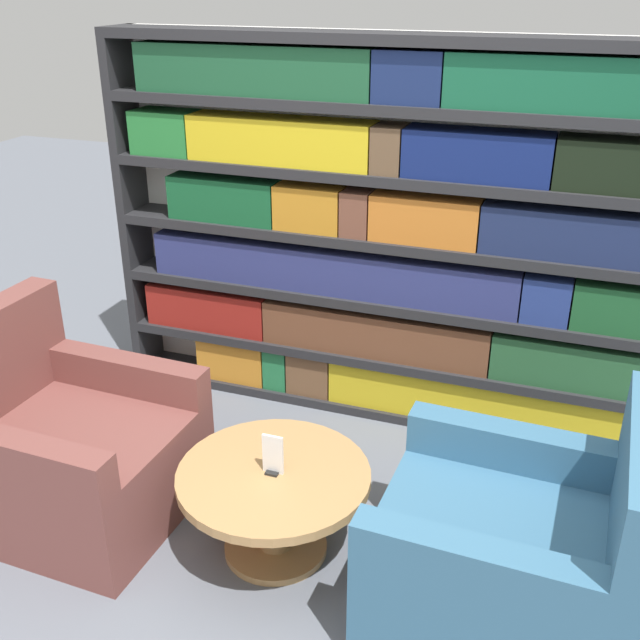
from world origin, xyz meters
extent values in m
plane|color=slate|center=(0.00, 0.00, 0.00)|extent=(14.00, 14.00, 0.00)
cube|color=silver|center=(0.00, 1.59, 0.97)|extent=(3.02, 0.05, 1.93)
cube|color=#262628|center=(-1.48, 1.47, 0.97)|extent=(0.05, 0.30, 1.93)
cube|color=#262628|center=(0.00, 1.47, 0.03)|extent=(2.92, 0.30, 0.05)
cube|color=#262628|center=(0.00, 1.47, 0.32)|extent=(2.92, 0.30, 0.05)
cube|color=#262628|center=(0.00, 1.47, 0.64)|extent=(2.92, 0.30, 0.05)
cube|color=#262628|center=(0.00, 1.47, 0.97)|extent=(2.92, 0.30, 0.05)
cube|color=#262628|center=(0.00, 1.47, 1.29)|extent=(2.92, 0.30, 0.05)
cube|color=#262628|center=(0.00, 1.47, 1.61)|extent=(2.92, 0.30, 0.05)
cube|color=#262628|center=(0.00, 1.47, 1.91)|extent=(2.92, 0.30, 0.05)
cube|color=orange|center=(-0.90, 1.44, 0.17)|extent=(0.40, 0.20, 0.24)
cube|color=#247441|center=(-0.63, 1.44, 0.17)|extent=(0.13, 0.20, 0.24)
cube|color=brown|center=(-0.43, 1.44, 0.17)|extent=(0.24, 0.20, 0.24)
cube|color=gold|center=(0.51, 1.44, 0.17)|extent=(1.62, 0.20, 0.24)
cube|color=maroon|center=(-1.04, 1.44, 0.46)|extent=(0.71, 0.20, 0.23)
cube|color=brown|center=(-0.08, 1.44, 0.46)|extent=(1.20, 0.20, 0.23)
cube|color=#275832|center=(0.94, 1.44, 0.46)|extent=(0.82, 0.20, 0.23)
cube|color=navy|center=(-0.34, 1.44, 0.78)|extent=(1.94, 0.20, 0.22)
cube|color=navy|center=(0.75, 1.44, 0.78)|extent=(0.22, 0.20, 0.22)
cube|color=#1C532A|center=(1.09, 1.44, 0.78)|extent=(0.43, 0.20, 0.22)
cube|color=#16562E|center=(-0.91, 1.44, 1.10)|extent=(0.59, 0.20, 0.22)
cube|color=orange|center=(-0.44, 1.44, 1.10)|extent=(0.34, 0.20, 0.22)
cube|color=brown|center=(-0.19, 1.44, 1.10)|extent=(0.14, 0.20, 0.22)
cube|color=orange|center=(0.15, 1.44, 1.10)|extent=(0.52, 0.20, 0.22)
cube|color=#1C274E|center=(0.88, 1.44, 1.10)|extent=(0.91, 0.20, 0.22)
cube|color=#267A35|center=(-1.24, 1.44, 1.42)|extent=(0.33, 0.20, 0.22)
cube|color=gold|center=(-0.59, 1.44, 1.42)|extent=(0.94, 0.20, 0.22)
cube|color=brown|center=(-0.04, 1.44, 1.42)|extent=(0.14, 0.20, 0.22)
cube|color=navy|center=(0.37, 1.44, 1.42)|extent=(0.66, 0.20, 0.22)
cube|color=black|center=(0.96, 1.44, 1.42)|extent=(0.50, 0.20, 0.22)
cube|color=#1C5030|center=(-0.72, 1.44, 1.75)|extent=(1.20, 0.20, 0.23)
cube|color=navy|center=(0.04, 1.44, 1.75)|extent=(0.31, 0.20, 0.23)
cube|color=#155537|center=(0.82, 1.44, 1.75)|extent=(1.22, 0.20, 0.23)
cube|color=brown|center=(-1.06, 0.19, 0.22)|extent=(0.94, 0.84, 0.43)
cube|color=brown|center=(-1.00, -0.16, 0.51)|extent=(0.78, 0.14, 0.17)
cube|color=brown|center=(-0.98, 0.53, 0.51)|extent=(0.78, 0.14, 0.17)
cube|color=#386684|center=(0.77, 0.19, 0.22)|extent=(0.94, 0.84, 0.43)
cube|color=#386684|center=(0.71, 0.54, 0.51)|extent=(0.78, 0.15, 0.17)
cube|color=#386684|center=(0.69, -0.16, 0.51)|extent=(0.78, 0.15, 0.17)
cylinder|color=#AD7F4C|center=(-0.15, 0.23, 0.18)|extent=(0.14, 0.14, 0.35)
cylinder|color=#AD7F4C|center=(-0.15, 0.23, 0.01)|extent=(0.42, 0.42, 0.03)
cylinder|color=#AD7F4C|center=(-0.15, 0.23, 0.37)|extent=(0.77, 0.77, 0.04)
cube|color=black|center=(-0.15, 0.23, 0.40)|extent=(0.05, 0.06, 0.01)
cube|color=white|center=(-0.15, 0.23, 0.47)|extent=(0.08, 0.01, 0.17)
camera|label=1|loc=(0.84, -1.98, 2.17)|focal=42.00mm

